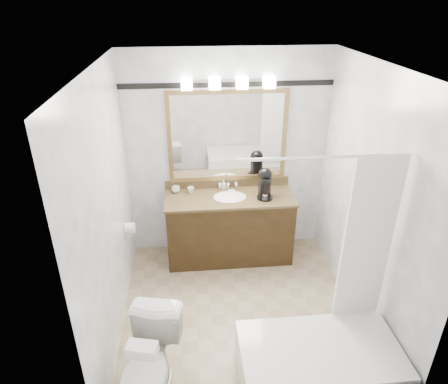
{
  "coord_description": "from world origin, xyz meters",
  "views": [
    {
      "loc": [
        -0.47,
        -3.13,
        3.02
      ],
      "look_at": [
        -0.13,
        0.35,
        1.25
      ],
      "focal_mm": 32.0,
      "sensor_mm": 36.0,
      "label": 1
    }
  ],
  "objects": [
    {
      "name": "room",
      "position": [
        0.0,
        0.0,
        1.25
      ],
      "size": [
        2.42,
        2.62,
        2.52
      ],
      "color": "gray",
      "rests_on": "ground"
    },
    {
      "name": "toilet",
      "position": [
        -0.85,
        -0.92,
        0.38
      ],
      "size": [
        0.57,
        0.82,
        0.76
      ],
      "primitive_type": "imported",
      "rotation": [
        0.0,
        0.0,
        -0.21
      ],
      "color": "white",
      "rests_on": "ground"
    },
    {
      "name": "coffee_maker",
      "position": [
        0.41,
        0.99,
        1.03
      ],
      "size": [
        0.19,
        0.23,
        0.36
      ],
      "rotation": [
        0.0,
        0.0,
        -0.07
      ],
      "color": "black",
      "rests_on": "vanity"
    },
    {
      "name": "tp_roll",
      "position": [
        -1.14,
        0.66,
        0.7
      ],
      "size": [
        0.11,
        0.12,
        0.12
      ],
      "primitive_type": "cylinder",
      "rotation": [
        0.0,
        1.57,
        0.0
      ],
      "color": "white",
      "rests_on": "room"
    },
    {
      "name": "tissue_box",
      "position": [
        -0.85,
        -1.12,
        0.8
      ],
      "size": [
        0.23,
        0.16,
        0.09
      ],
      "primitive_type": "cube",
      "rotation": [
        0.0,
        0.0,
        -0.24
      ],
      "color": "white",
      "rests_on": "toilet"
    },
    {
      "name": "cup_right",
      "position": [
        -0.45,
        1.16,
        0.89
      ],
      "size": [
        0.09,
        0.09,
        0.07
      ],
      "primitive_type": "imported",
      "rotation": [
        0.0,
        0.0,
        -0.1
      ],
      "color": "white",
      "rests_on": "vanity"
    },
    {
      "name": "soap_bar",
      "position": [
        0.03,
        1.13,
        0.86
      ],
      "size": [
        0.08,
        0.06,
        0.02
      ],
      "primitive_type": "cube",
      "rotation": [
        0.0,
        0.0,
        -0.16
      ],
      "color": "beige",
      "rests_on": "vanity"
    },
    {
      "name": "soap_bottle_a",
      "position": [
        -0.05,
        1.23,
        0.91
      ],
      "size": [
        0.06,
        0.07,
        0.11
      ],
      "primitive_type": "imported",
      "rotation": [
        0.0,
        0.0,
        0.3
      ],
      "color": "white",
      "rests_on": "vanity"
    },
    {
      "name": "cup_left",
      "position": [
        -0.63,
        1.19,
        0.89
      ],
      "size": [
        0.13,
        0.13,
        0.08
      ],
      "primitive_type": "imported",
      "rotation": [
        0.0,
        0.0,
        -0.35
      ],
      "color": "white",
      "rests_on": "vanity"
    },
    {
      "name": "bathtub",
      "position": [
        0.55,
        -0.9,
        0.28
      ],
      "size": [
        1.3,
        0.75,
        1.96
      ],
      "color": "white",
      "rests_on": "ground"
    },
    {
      "name": "accent_stripe",
      "position": [
        0.0,
        1.29,
        2.1
      ],
      "size": [
        2.4,
        0.01,
        0.06
      ],
      "primitive_type": "cube",
      "color": "black",
      "rests_on": "room"
    },
    {
      "name": "vanity",
      "position": [
        0.0,
        1.02,
        0.44
      ],
      "size": [
        1.53,
        0.58,
        0.97
      ],
      "color": "black",
      "rests_on": "ground"
    },
    {
      "name": "mirror",
      "position": [
        0.0,
        1.28,
        1.5
      ],
      "size": [
        1.4,
        0.04,
        1.1
      ],
      "color": "olive",
      "rests_on": "room"
    },
    {
      "name": "vanity_light_bar",
      "position": [
        0.0,
        1.23,
        2.13
      ],
      "size": [
        1.02,
        0.14,
        0.12
      ],
      "color": "silver",
      "rests_on": "room"
    }
  ]
}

